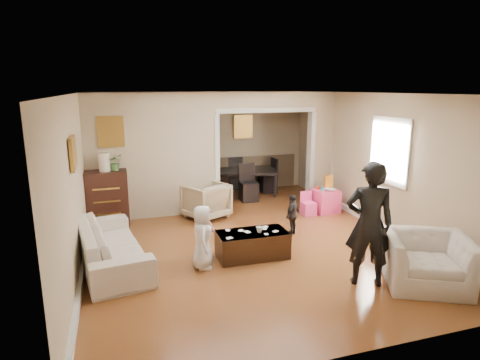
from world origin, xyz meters
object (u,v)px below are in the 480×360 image
object	(u,v)px
cyan_cup	(323,189)
child_kneel_a	(203,237)
child_kneel_b	(206,231)
sofa	(111,244)
child_toddler	(292,215)
table_lamp	(104,162)
adult_person	(369,224)
armchair_front	(427,261)
dining_table	(241,182)
dresser	(107,199)
coffee_table	(252,244)
play_table	(325,201)
armchair_back	(206,201)
coffee_cup	(259,230)

from	to	relation	value
cyan_cup	child_kneel_a	world-z (taller)	child_kneel_a
child_kneel_a	child_kneel_b	distance (m)	0.48
sofa	child_toddler	bearing A→B (deg)	-92.36
child_kneel_b	table_lamp	bearing A→B (deg)	18.48
adult_person	child_kneel_b	bearing A→B (deg)	-16.09
child_kneel_a	sofa	bearing A→B (deg)	79.40
armchair_front	child_toddler	world-z (taller)	child_toddler
dining_table	table_lamp	bearing A→B (deg)	-144.33
sofa	dining_table	size ratio (longest dim) A/B	1.23
dresser	coffee_table	bearing A→B (deg)	-46.06
play_table	dining_table	xyz separation A→B (m)	(-1.33, 1.99, 0.07)
armchair_back	play_table	bearing A→B (deg)	145.83
coffee_cup	dining_table	xyz separation A→B (m)	(0.91, 3.89, -0.15)
armchair_front	child_toddler	bearing A→B (deg)	138.17
armchair_back	coffee_table	bearing A→B (deg)	70.77
coffee_cup	cyan_cup	xyz separation A→B (m)	(2.14, 1.85, 0.06)
armchair_back	coffee_table	xyz separation A→B (m)	(0.27, -2.21, -0.16)
armchair_back	coffee_cup	distance (m)	2.30
dresser	child_kneel_b	world-z (taller)	dresser
sofa	play_table	distance (m)	4.76
dresser	coffee_cup	world-z (taller)	dresser
armchair_back	dining_table	bearing A→B (deg)	-154.48
coffee_cup	child_toddler	bearing A→B (deg)	40.10
sofa	child_kneel_b	bearing A→B (deg)	-102.05
coffee_cup	child_kneel_a	distance (m)	0.96
armchair_back	table_lamp	size ratio (longest dim) A/B	2.28
armchair_back	coffee_cup	bearing A→B (deg)	73.10
sofa	child_kneel_a	world-z (taller)	child_kneel_a
armchair_back	adult_person	world-z (taller)	adult_person
table_lamp	dining_table	bearing A→B (deg)	24.97
adult_person	armchair_front	bearing A→B (deg)	-176.22
adult_person	child_toddler	size ratio (longest dim) A/B	2.25
sofa	dresser	world-z (taller)	dresser
table_lamp	coffee_cup	size ratio (longest dim) A/B	3.41
coffee_table	dining_table	world-z (taller)	dining_table
table_lamp	coffee_cup	bearing A→B (deg)	-45.42
armchair_back	table_lamp	distance (m)	2.17
adult_person	coffee_table	bearing A→B (deg)	-23.25
coffee_table	coffee_cup	size ratio (longest dim) A/B	10.73
coffee_table	dining_table	xyz separation A→B (m)	(1.01, 3.84, 0.11)
coffee_table	child_kneel_a	size ratio (longest dim) A/B	1.15
table_lamp	cyan_cup	xyz separation A→B (m)	(4.48, -0.53, -0.75)
coffee_table	play_table	bearing A→B (deg)	38.28
cyan_cup	dining_table	world-z (taller)	dining_table
dresser	play_table	xyz separation A→B (m)	(4.58, -0.48, -0.31)
play_table	adult_person	xyz separation A→B (m)	(-1.12, -3.19, 0.63)
cyan_cup	play_table	bearing A→B (deg)	26.57
armchair_front	child_kneel_a	size ratio (longest dim) A/B	1.12
child_kneel_b	child_toddler	distance (m)	1.81
play_table	child_kneel_a	distance (m)	3.77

